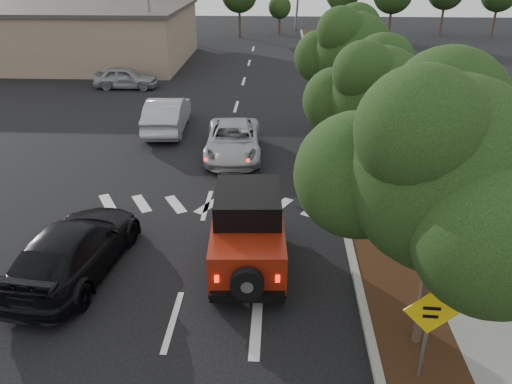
# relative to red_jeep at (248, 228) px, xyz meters

# --- Properties ---
(ground) EXTENTS (120.00, 120.00, 0.00)m
(ground) POSITION_rel_red_jeep_xyz_m (-1.65, -2.57, -1.12)
(ground) COLOR black
(ground) RESTS_ON ground
(curb) EXTENTS (0.20, 70.00, 0.15)m
(curb) POSITION_rel_red_jeep_xyz_m (2.95, 9.43, -1.04)
(curb) COLOR #9E9B93
(curb) RESTS_ON ground
(planting_strip) EXTENTS (1.80, 70.00, 0.12)m
(planting_strip) POSITION_rel_red_jeep_xyz_m (3.95, 9.43, -1.06)
(planting_strip) COLOR black
(planting_strip) RESTS_ON ground
(sidewalk) EXTENTS (2.00, 70.00, 0.12)m
(sidewalk) POSITION_rel_red_jeep_xyz_m (5.85, 9.43, -1.06)
(sidewalk) COLOR gray
(sidewalk) RESTS_ON ground
(hedge) EXTENTS (0.80, 70.00, 0.80)m
(hedge) POSITION_rel_red_jeep_xyz_m (7.25, 9.43, -0.72)
(hedge) COLOR black
(hedge) RESTS_ON ground
(commercial_building) EXTENTS (22.00, 12.00, 4.00)m
(commercial_building) POSITION_rel_red_jeep_xyz_m (-17.65, 27.43, 0.88)
(commercial_building) COLOR gray
(commercial_building) RESTS_ON ground
(transmission_tower) EXTENTS (7.00, 4.00, 28.00)m
(transmission_tower) POSITION_rel_red_jeep_xyz_m (4.35, 45.43, -1.12)
(transmission_tower) COLOR slate
(transmission_tower) RESTS_ON ground
(street_tree_near) EXTENTS (3.80, 3.80, 5.92)m
(street_tree_near) POSITION_rel_red_jeep_xyz_m (3.95, -3.07, -1.12)
(street_tree_near) COLOR black
(street_tree_near) RESTS_ON ground
(street_tree_mid) EXTENTS (3.20, 3.20, 5.32)m
(street_tree_mid) POSITION_rel_red_jeep_xyz_m (3.95, 3.93, -1.12)
(street_tree_mid) COLOR black
(street_tree_mid) RESTS_ON ground
(street_tree_far) EXTENTS (3.40, 3.40, 5.62)m
(street_tree_far) POSITION_rel_red_jeep_xyz_m (3.95, 10.43, -1.12)
(street_tree_far) COLOR black
(street_tree_far) RESTS_ON ground
(light_pole_a) EXTENTS (2.00, 0.22, 9.00)m
(light_pole_a) POSITION_rel_red_jeep_xyz_m (-8.15, 23.43, -1.12)
(light_pole_a) COLOR slate
(light_pole_a) RESTS_ON ground
(light_pole_b) EXTENTS (2.00, 0.22, 9.00)m
(light_pole_b) POSITION_rel_red_jeep_xyz_m (-9.15, 35.43, -1.12)
(light_pole_b) COLOR slate
(light_pole_b) RESTS_ON ground
(red_jeep) EXTENTS (2.12, 4.38, 2.20)m
(red_jeep) POSITION_rel_red_jeep_xyz_m (0.00, 0.00, 0.00)
(red_jeep) COLOR black
(red_jeep) RESTS_ON ground
(silver_suv_ahead) EXTENTS (2.57, 5.07, 1.37)m
(silver_suv_ahead) POSITION_rel_red_jeep_xyz_m (-1.15, 8.11, -0.43)
(silver_suv_ahead) COLOR #A9ADB1
(silver_suv_ahead) RESTS_ON ground
(black_suv_oncoming) EXTENTS (2.68, 5.36, 1.49)m
(black_suv_oncoming) POSITION_rel_red_jeep_xyz_m (-4.64, -0.68, -0.37)
(black_suv_oncoming) COLOR black
(black_suv_oncoming) RESTS_ON ground
(silver_sedan_oncoming) EXTENTS (1.97, 4.99, 1.62)m
(silver_sedan_oncoming) POSITION_rel_red_jeep_xyz_m (-4.62, 11.25, -0.31)
(silver_sedan_oncoming) COLOR #A6A8AE
(silver_sedan_oncoming) RESTS_ON ground
(parked_suv) EXTENTS (3.95, 1.60, 1.35)m
(parked_suv) POSITION_rel_red_jeep_xyz_m (-8.95, 19.22, -0.45)
(parked_suv) COLOR #929699
(parked_suv) RESTS_ON ground
(speed_hump_sign) EXTENTS (1.04, 0.11, 2.20)m
(speed_hump_sign) POSITION_rel_red_jeep_xyz_m (3.75, -4.14, 0.41)
(speed_hump_sign) COLOR slate
(speed_hump_sign) RESTS_ON ground
(terracotta_planter) EXTENTS (0.65, 0.65, 1.13)m
(terracotta_planter) POSITION_rel_red_jeep_xyz_m (4.98, 0.47, -0.35)
(terracotta_planter) COLOR brown
(terracotta_planter) RESTS_ON ground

